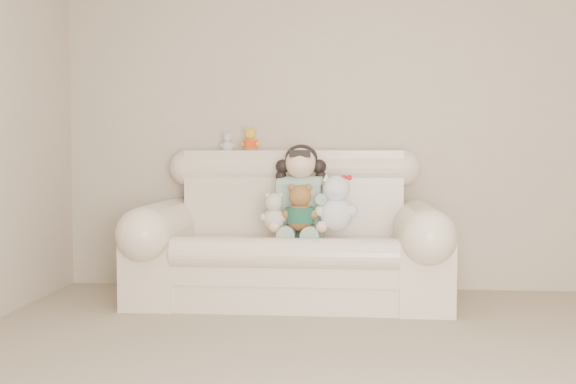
# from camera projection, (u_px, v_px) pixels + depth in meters

# --- Properties ---
(wall_back) EXTENTS (4.50, 0.00, 4.50)m
(wall_back) POSITION_uv_depth(u_px,v_px,m) (366.00, 113.00, 4.99)
(wall_back) COLOR #B7A491
(wall_back) RESTS_ON ground
(sofa) EXTENTS (2.10, 0.95, 1.03)m
(sofa) POSITION_uv_depth(u_px,v_px,m) (289.00, 226.00, 4.58)
(sofa) COLOR beige
(sofa) RESTS_ON floor
(seated_child) EXTENTS (0.46, 0.54, 0.66)m
(seated_child) POSITION_uv_depth(u_px,v_px,m) (301.00, 191.00, 4.64)
(seated_child) COLOR #2B6748
(seated_child) RESTS_ON sofa
(brown_teddy) EXTENTS (0.26, 0.22, 0.36)m
(brown_teddy) POSITION_uv_depth(u_px,v_px,m) (300.00, 203.00, 4.42)
(brown_teddy) COLOR brown
(brown_teddy) RESTS_ON sofa
(white_cat) EXTENTS (0.34, 0.30, 0.44)m
(white_cat) POSITION_uv_depth(u_px,v_px,m) (336.00, 197.00, 4.42)
(white_cat) COLOR silver
(white_cat) RESTS_ON sofa
(cream_teddy) EXTENTS (0.20, 0.16, 0.29)m
(cream_teddy) POSITION_uv_depth(u_px,v_px,m) (274.00, 208.00, 4.45)
(cream_teddy) COLOR beige
(cream_teddy) RESTS_ON sofa
(yellow_mini_bear) EXTENTS (0.14, 0.11, 0.21)m
(yellow_mini_bear) POSITION_uv_depth(u_px,v_px,m) (250.00, 138.00, 4.95)
(yellow_mini_bear) COLOR gold
(yellow_mini_bear) RESTS_ON sofa
(grey_mini_plush) EXTENTS (0.14, 0.12, 0.18)m
(grey_mini_plush) POSITION_uv_depth(u_px,v_px,m) (228.00, 141.00, 4.97)
(grey_mini_plush) COLOR silver
(grey_mini_plush) RESTS_ON sofa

